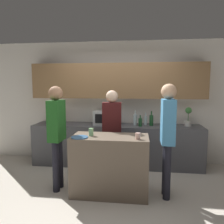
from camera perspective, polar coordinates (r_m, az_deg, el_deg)
name	(u,v)px	position (r m, az deg, el deg)	size (l,w,h in m)	color
ground_plane	(107,196)	(3.68, -1.27, -21.09)	(14.00, 14.00, 0.00)	beige
back_wall	(118,94)	(4.90, 1.53, 4.71)	(6.40, 0.40, 2.70)	silver
back_counter	(116,145)	(4.80, 1.16, -8.60)	(3.60, 0.62, 0.88)	#4C4C51
kitchen_island	(110,165)	(3.57, -0.51, -13.67)	(1.20, 0.59, 0.94)	brown
microwave	(106,117)	(4.77, -1.56, -1.43)	(0.52, 0.39, 0.30)	#B7BABC
toaster	(55,119)	(5.09, -14.68, -1.81)	(0.26, 0.16, 0.18)	#B21E19
potted_plant	(188,117)	(4.82, 19.29, -1.16)	(0.14, 0.14, 0.39)	silver
bottle_0	(135,120)	(4.68, 6.05, -2.00)	(0.08, 0.08, 0.31)	silver
bottle_1	(140,122)	(4.57, 7.38, -2.62)	(0.08, 0.08, 0.24)	#194723
bottle_2	(146,120)	(4.76, 8.76, -2.15)	(0.07, 0.07, 0.26)	silver
bottle_3	(151,120)	(4.68, 10.24, -2.08)	(0.08, 0.08, 0.31)	#194723
plate_on_island	(80,137)	(3.37, -8.48, -6.52)	(0.26, 0.26, 0.01)	#2D5684
cup_0	(91,132)	(3.46, -5.49, -5.22)	(0.07, 0.07, 0.12)	#8FC785
cup_1	(138,136)	(3.25, 6.77, -6.27)	(0.08, 0.08, 0.10)	beige
person_left	(57,129)	(3.66, -14.24, -4.27)	(0.23, 0.35, 1.72)	black
person_center	(112,127)	(3.97, -0.03, -3.98)	(0.35, 0.22, 1.64)	black
person_right	(168,130)	(3.41, 14.33, -4.67)	(0.23, 0.34, 1.75)	black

